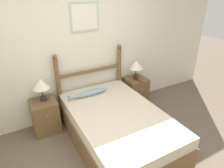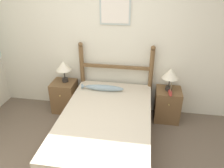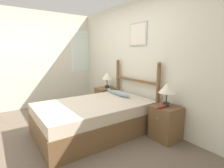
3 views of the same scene
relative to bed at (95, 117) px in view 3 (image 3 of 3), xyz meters
The scene contains 11 objects.
ground_plane 0.70m from the bed, 104.44° to the right, with size 16.00×16.00×0.00m, color brown.
wall_back 1.50m from the bed, 98.27° to the left, with size 6.40×0.08×2.55m.
wall_left 2.57m from the bed, 165.50° to the right, with size 0.08×6.40×2.55m.
bed is the anchor object (origin of this frame).
headboard 1.08m from the bed, 90.00° to the left, with size 1.32×0.08×1.30m.
nightstand_left 1.27m from the bed, 138.40° to the left, with size 0.43×0.43×0.58m.
nightstand_right 1.27m from the bed, 41.60° to the left, with size 0.43×0.43×0.58m.
table_lamp_left 1.41m from the bed, 136.33° to the left, with size 0.27×0.27×0.40m.
table_lamp_right 1.39m from the bed, 42.20° to the left, with size 0.27×0.27×0.40m.
model_boat 1.23m from the bed, 36.74° to the left, with size 0.06×0.25×0.21m.
fish_pillow 0.79m from the bed, 104.48° to the left, with size 0.73×0.12×0.10m.
Camera 3 is at (2.88, -0.89, 1.47)m, focal length 28.00 mm.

